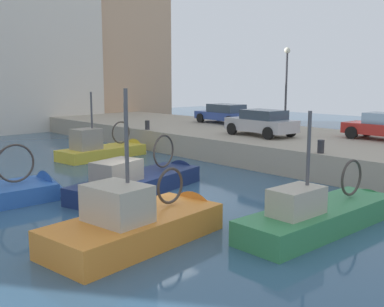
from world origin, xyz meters
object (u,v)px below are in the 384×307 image
parked_car_silver (262,122)px  parked_car_blue (225,113)px  fishing_boat_yellow (107,154)px  mooring_bollard_mid (147,125)px  mooring_bollard_south (321,146)px  fishing_boat_orange (146,234)px  quay_streetlamp (286,75)px  fishing_boat_navy (144,188)px  fishing_boat_green (326,224)px

parked_car_silver → parked_car_blue: bearing=60.2°
fishing_boat_yellow → parked_car_blue: (9.57, 0.32, 1.72)m
mooring_bollard_mid → mooring_bollard_south: bearing=-90.0°
fishing_boat_yellow → parked_car_blue: 9.73m
fishing_boat_orange → quay_streetlamp: (15.28, 6.88, 4.32)m
fishing_boat_navy → quay_streetlamp: bearing=11.3°
fishing_boat_green → mooring_bollard_mid: fishing_boat_green is taller
fishing_boat_navy → quay_streetlamp: quay_streetlamp is taller
fishing_boat_navy → fishing_boat_green: 7.26m
fishing_boat_orange → fishing_boat_navy: bearing=54.4°
fishing_boat_orange → parked_car_silver: 13.94m
fishing_boat_green → quay_streetlamp: bearing=41.5°
fishing_boat_navy → parked_car_silver: fishing_boat_navy is taller
quay_streetlamp → parked_car_silver: bearing=-167.6°
fishing_boat_yellow → mooring_bollard_mid: (3.35, 0.80, 1.31)m
fishing_boat_green → quay_streetlamp: size_ratio=1.36×
fishing_boat_yellow → mooring_bollard_mid: bearing=13.4°
parked_car_blue → mooring_bollard_mid: size_ratio=8.02×
fishing_boat_orange → quay_streetlamp: 17.30m
fishing_boat_orange → parked_car_silver: (12.34, 6.23, 1.79)m
parked_car_silver → quay_streetlamp: 3.93m
fishing_boat_yellow → quay_streetlamp: 11.23m
fishing_boat_green → mooring_bollard_mid: (5.16, 15.53, 1.37)m
fishing_boat_orange → parked_car_blue: 20.17m
parked_car_blue → quay_streetlamp: 6.08m
fishing_boat_yellow → parked_car_silver: 8.58m
fishing_boat_orange → fishing_boat_green: bearing=-31.0°
fishing_boat_navy → mooring_bollard_south: fishing_boat_navy is taller
mooring_bollard_south → mooring_bollard_mid: same height
parked_car_blue → mooring_bollard_south: size_ratio=8.02×
fishing_boat_green → fishing_boat_yellow: bearing=83.0°
fishing_boat_yellow → parked_car_silver: fishing_boat_yellow is taller
fishing_boat_orange → parked_car_silver: fishing_boat_orange is taller
fishing_boat_orange → mooring_bollard_mid: bearing=53.1°
fishing_boat_yellow → mooring_bollard_south: size_ratio=10.44×
mooring_bollard_mid → quay_streetlamp: quay_streetlamp is taller
parked_car_blue → quay_streetlamp: bearing=-95.9°
fishing_boat_green → fishing_boat_orange: bearing=149.0°
parked_car_blue → quay_streetlamp: size_ratio=0.91×
fishing_boat_green → fishing_boat_navy: bearing=100.1°
fishing_boat_orange → mooring_bollard_south: (9.63, 0.84, 1.34)m
fishing_boat_yellow → parked_car_silver: (6.06, -5.81, 1.76)m
fishing_boat_green → mooring_bollard_south: bearing=34.4°
fishing_boat_yellow → parked_car_silver: bearing=-43.8°
parked_car_blue → mooring_bollard_mid: bearing=175.6°
mooring_bollard_mid → quay_streetlamp: size_ratio=0.11×
fishing_boat_navy → fishing_boat_green: bearing=-79.9°
quay_streetlamp → mooring_bollard_mid: bearing=133.5°
parked_car_blue → fishing_boat_yellow: bearing=-178.1°
fishing_boat_orange → quay_streetlamp: quay_streetlamp is taller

